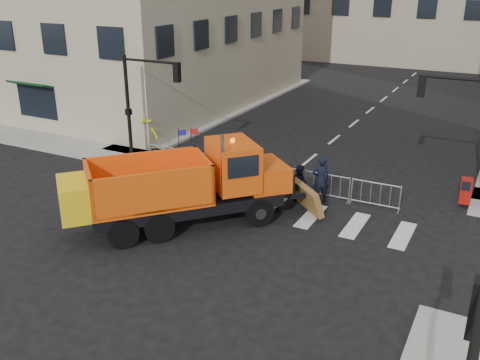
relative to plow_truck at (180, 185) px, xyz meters
The scene contains 10 objects.
ground 3.37m from the plow_truck, 56.16° to the right, with size 120.00×120.00×0.00m, color black.
sidewalk_back 6.48m from the plow_truck, 74.94° to the left, with size 64.00×5.00×0.15m, color gray.
traffic_light_left 8.20m from the plow_truck, 141.50° to the left, with size 0.18×0.18×5.40m, color black.
crowd_barriers 5.36m from the plow_truck, 80.31° to the left, with size 12.60×0.60×1.10m, color #9EA0A5, non-canonical shape.
plow_truck is the anchor object (origin of this frame).
cop_a 6.07m from the plow_truck, 49.13° to the left, with size 0.74×0.49×2.03m, color black.
cop_b 5.32m from the plow_truck, 53.46° to the left, with size 0.79×0.62×1.64m, color black.
cop_c 3.94m from the plow_truck, 45.66° to the left, with size 1.14×0.47×1.94m, color black.
worker 9.44m from the plow_truck, 134.33° to the left, with size 1.17×0.67×1.81m, color yellow.
newspaper_box 11.71m from the plow_truck, 36.33° to the left, with size 0.45×0.40×1.10m, color #99110B.
Camera 1 is at (8.94, -12.93, 9.07)m, focal length 40.00 mm.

